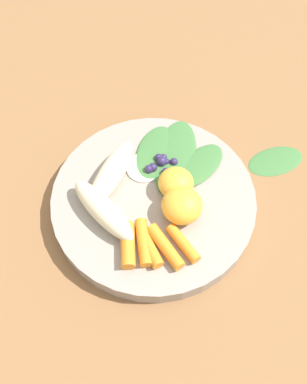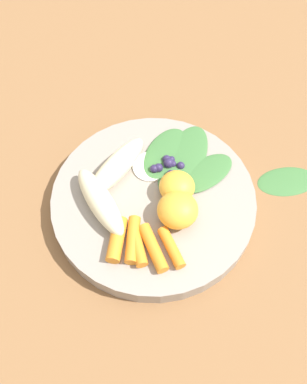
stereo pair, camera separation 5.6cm
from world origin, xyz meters
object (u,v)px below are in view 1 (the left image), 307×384
(banana_peeled_right, at_px, (112,173))
(orange_segment_near, at_px, (176,183))
(banana_peeled_left, at_px, (103,210))
(kale_leaf_stray, at_px, (276,160))
(bowl, at_px, (154,201))

(banana_peeled_right, bearing_deg, orange_segment_near, 102.66)
(banana_peeled_left, bearing_deg, kale_leaf_stray, 71.41)
(banana_peeled_left, relative_size, banana_peeled_right, 1.00)
(kale_leaf_stray, bearing_deg, banana_peeled_right, 170.98)
(orange_segment_near, xyz_separation_m, kale_leaf_stray, (-0.04, -0.17, -0.04))
(bowl, distance_m, orange_segment_near, 0.04)
(banana_peeled_right, relative_size, kale_leaf_stray, 1.29)
(bowl, relative_size, orange_segment_near, 5.86)
(bowl, height_order, banana_peeled_left, banana_peeled_left)
(bowl, bearing_deg, banana_peeled_left, 78.68)
(banana_peeled_left, bearing_deg, orange_segment_near, 70.97)
(banana_peeled_right, bearing_deg, banana_peeled_left, 16.71)
(banana_peeled_left, relative_size, kale_leaf_stray, 1.29)
(banana_peeled_right, height_order, orange_segment_near, orange_segment_near)
(bowl, bearing_deg, orange_segment_near, -109.96)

